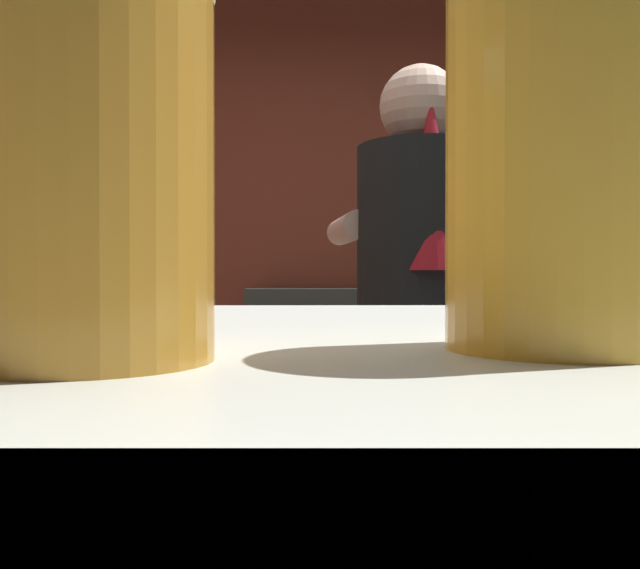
# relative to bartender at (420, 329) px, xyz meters

# --- Properties ---
(wall_back) EXTENTS (5.20, 0.10, 2.70)m
(wall_back) POSITION_rel_bartender_xyz_m (-0.21, 1.90, 0.38)
(wall_back) COLOR brown
(wall_back) RESTS_ON ground
(prep_counter) EXTENTS (2.10, 0.60, 0.92)m
(prep_counter) POSITION_rel_bartender_xyz_m (0.14, 0.46, -0.51)
(prep_counter) COLOR brown
(prep_counter) RESTS_ON ground
(back_shelf) EXTENTS (0.97, 0.36, 1.06)m
(back_shelf) POSITION_rel_bartender_xyz_m (-0.14, 1.62, -0.44)
(back_shelf) COLOR #373E38
(back_shelf) RESTS_ON ground
(bartender) EXTENTS (0.45, 0.53, 1.68)m
(bartender) POSITION_rel_bartender_xyz_m (0.00, 0.00, 0.00)
(bartender) COLOR #2C3031
(bartender) RESTS_ON ground
(knife_block) EXTENTS (0.10, 0.08, 0.28)m
(knife_block) POSITION_rel_bartender_xyz_m (0.55, 0.57, 0.05)
(knife_block) COLOR brown
(knife_block) RESTS_ON prep_counter
(mixing_bowl) EXTENTS (0.18, 0.18, 0.05)m
(mixing_bowl) POSITION_rel_bartender_xyz_m (-0.20, 0.44, -0.03)
(mixing_bowl) COLOR silver
(mixing_bowl) RESTS_ON prep_counter
(chefs_knife) EXTENTS (0.24, 0.05, 0.01)m
(chefs_knife) POSITION_rel_bartender_xyz_m (0.28, 0.41, -0.05)
(chefs_knife) COLOR silver
(chefs_knife) RESTS_ON prep_counter
(pint_glass_near) EXTENTS (0.08, 0.08, 0.13)m
(pint_glass_near) POSITION_rel_bartender_xyz_m (-0.37, -1.50, 0.18)
(pint_glass_near) COLOR #C2852C
(pint_glass_near) RESTS_ON bar_counter
(pint_glass_far) EXTENTS (0.08, 0.08, 0.15)m
(pint_glass_far) POSITION_rel_bartender_xyz_m (-0.21, -1.47, 0.19)
(pint_glass_far) COLOR gold
(pint_glass_far) RESTS_ON bar_counter
(bottle_hot_sauce) EXTENTS (0.05, 0.05, 0.24)m
(bottle_hot_sauce) POSITION_rel_bartender_xyz_m (0.07, 1.68, 0.18)
(bottle_hot_sauce) COLOR #D5D27F
(bottle_hot_sauce) RESTS_ON back_shelf
(bottle_vinegar) EXTENTS (0.06, 0.06, 0.23)m
(bottle_vinegar) POSITION_rel_bartender_xyz_m (0.22, 1.52, 0.17)
(bottle_vinegar) COLOR #CDCB87
(bottle_vinegar) RESTS_ON back_shelf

